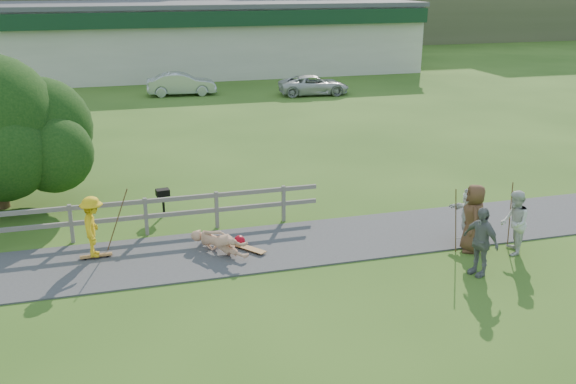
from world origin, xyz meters
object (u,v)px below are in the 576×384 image
skater_rider (93,230)px  spectator_c (474,218)px  car_silver (181,84)px  car_white (314,85)px  bbq (163,202)px  spectator_b (480,241)px  spectator_d (469,215)px  spectator_a (514,223)px  skater_fallen (219,242)px

skater_rider → spectator_c: (9.61, -2.15, 0.12)m
spectator_c → car_silver: spectator_c is taller
car_white → bbq: car_white is taller
car_white → spectator_b: bearing=176.3°
car_silver → bbq: 20.89m
bbq → spectator_c: bearing=-39.9°
spectator_d → skater_rider: bearing=-99.2°
skater_rider → spectator_c: 9.85m
spectator_b → spectator_c: 1.43m
spectator_d → car_silver: (-4.80, 25.00, -0.11)m
spectator_a → spectator_b: 1.76m
skater_fallen → spectator_a: size_ratio=1.05×
spectator_a → bbq: 10.08m
spectator_b → skater_fallen: bearing=-134.6°
spectator_a → bbq: (-8.57, 5.30, -0.44)m
spectator_d → bbq: bearing=-118.9°
car_white → bbq: (-10.80, -18.62, -0.17)m
skater_fallen → spectator_c: (6.48, -1.59, 0.59)m
skater_fallen → spectator_b: bearing=-63.2°
spectator_b → spectator_d: 1.99m
car_white → car_silver: bearing=80.2°
skater_fallen → spectator_d: spectator_d is taller
skater_rider → spectator_a: (10.55, -2.58, 0.06)m
skater_rider → spectator_b: size_ratio=0.92×
spectator_c → car_white: 23.71m
car_white → skater_fallen: bearing=161.1°
spectator_d → car_silver: 25.46m
spectator_c → car_silver: (-4.62, 25.54, -0.24)m
skater_rider → spectator_d: 9.93m
car_white → bbq: 21.53m
car_silver → skater_rider: bearing=171.2°
spectator_b → car_silver: 27.14m
skater_rider → spectator_a: 10.87m
skater_fallen → bbq: (-1.14, 3.28, 0.09)m
spectator_d → skater_fallen: bearing=-98.9°
skater_fallen → spectator_c: bearing=-50.9°
skater_fallen → spectator_c: size_ratio=0.98×
skater_rider → spectator_d: (9.80, -1.62, -0.01)m
spectator_d → car_white: (3.00, 22.96, -0.20)m
skater_fallen → spectator_a: 7.71m
spectator_b → spectator_c: bearing=137.1°
bbq → spectator_d: bearing=-36.4°
spectator_b → spectator_d: bearing=138.6°
spectator_c → car_silver: size_ratio=0.45×
spectator_c → car_white: size_ratio=0.43×
skater_rider → car_white: (12.79, 21.34, -0.21)m
skater_fallen → spectator_b: size_ratio=1.04×
car_silver → skater_fallen: bearing=178.9°
bbq → skater_rider: bearing=-133.5°
bbq → car_silver: bearing=74.4°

